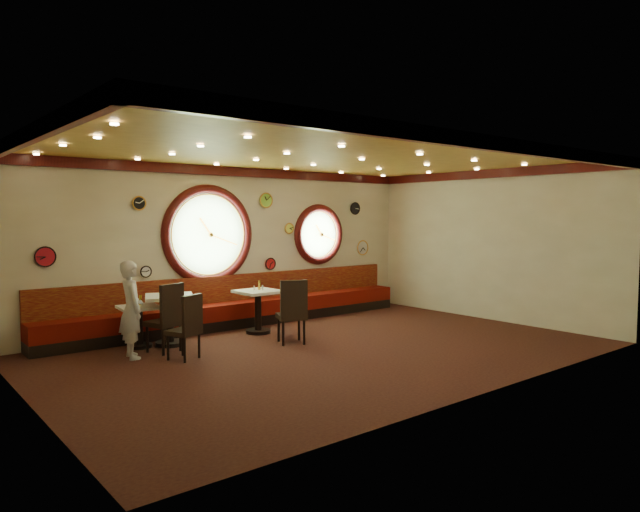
{
  "coord_description": "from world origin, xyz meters",
  "views": [
    {
      "loc": [
        -5.98,
        -7.13,
        2.21
      ],
      "look_at": [
        0.47,
        0.8,
        1.5
      ],
      "focal_mm": 32.0,
      "sensor_mm": 36.0,
      "label": 1
    }
  ],
  "objects_px": {
    "condiment_a_salt": "(134,303)",
    "condiment_b_bottle": "(170,289)",
    "table_c": "(258,306)",
    "condiment_c_bottle": "(259,285)",
    "condiment_b_pepper": "(170,292)",
    "condiment_c_salt": "(254,288)",
    "table_b": "(170,314)",
    "chair_a": "(168,313)",
    "condiment_b_salt": "(161,292)",
    "chair_c": "(293,307)",
    "condiment_a_bottle": "(140,300)",
    "condiment_c_pepper": "(263,288)",
    "table_a": "(139,321)",
    "waiter": "(131,309)",
    "condiment_a_pepper": "(138,304)",
    "chair_b": "(188,323)"
  },
  "relations": [
    {
      "from": "condiment_a_salt",
      "to": "condiment_b_bottle",
      "type": "bearing_deg",
      "value": -6.47
    },
    {
      "from": "table_c",
      "to": "condiment_b_bottle",
      "type": "xyz_separation_m",
      "value": [
        -1.65,
        0.23,
        0.43
      ]
    },
    {
      "from": "condiment_a_salt",
      "to": "condiment_c_bottle",
      "type": "relative_size",
      "value": 0.5
    },
    {
      "from": "condiment_b_pepper",
      "to": "condiment_c_salt",
      "type": "bearing_deg",
      "value": -0.36
    },
    {
      "from": "table_b",
      "to": "chair_a",
      "type": "bearing_deg",
      "value": -117.14
    },
    {
      "from": "condiment_b_salt",
      "to": "condiment_b_bottle",
      "type": "xyz_separation_m",
      "value": [
        0.21,
        0.08,
        0.03
      ]
    },
    {
      "from": "chair_a",
      "to": "condiment_b_pepper",
      "type": "distance_m",
      "value": 0.61
    },
    {
      "from": "chair_c",
      "to": "condiment_b_salt",
      "type": "xyz_separation_m",
      "value": [
        -1.8,
        1.34,
        0.27
      ]
    },
    {
      "from": "condiment_c_salt",
      "to": "condiment_b_pepper",
      "type": "bearing_deg",
      "value": 179.64
    },
    {
      "from": "chair_c",
      "to": "condiment_b_bottle",
      "type": "height_order",
      "value": "chair_c"
    },
    {
      "from": "condiment_a_bottle",
      "to": "condiment_b_bottle",
      "type": "xyz_separation_m",
      "value": [
        0.49,
        -0.13,
        0.16
      ]
    },
    {
      "from": "condiment_a_salt",
      "to": "condiment_a_bottle",
      "type": "bearing_deg",
      "value": 26.92
    },
    {
      "from": "condiment_c_bottle",
      "to": "condiment_c_pepper",
      "type": "bearing_deg",
      "value": -86.92
    },
    {
      "from": "condiment_b_salt",
      "to": "table_b",
      "type": "bearing_deg",
      "value": -28.05
    },
    {
      "from": "condiment_c_salt",
      "to": "chair_a",
      "type": "bearing_deg",
      "value": -166.52
    },
    {
      "from": "condiment_c_pepper",
      "to": "condiment_a_salt",
      "type": "bearing_deg",
      "value": 170.79
    },
    {
      "from": "table_a",
      "to": "condiment_a_bottle",
      "type": "relative_size",
      "value": 4.17
    },
    {
      "from": "table_c",
      "to": "waiter",
      "type": "height_order",
      "value": "waiter"
    },
    {
      "from": "table_a",
      "to": "chair_a",
      "type": "distance_m",
      "value": 0.71
    },
    {
      "from": "condiment_b_pepper",
      "to": "condiment_c_bottle",
      "type": "bearing_deg",
      "value": -1.64
    },
    {
      "from": "condiment_a_pepper",
      "to": "waiter",
      "type": "relative_size",
      "value": 0.06
    },
    {
      "from": "table_b",
      "to": "condiment_b_pepper",
      "type": "height_order",
      "value": "condiment_b_pepper"
    },
    {
      "from": "table_a",
      "to": "condiment_a_salt",
      "type": "relative_size",
      "value": 8.01
    },
    {
      "from": "chair_a",
      "to": "condiment_b_bottle",
      "type": "height_order",
      "value": "chair_a"
    },
    {
      "from": "table_c",
      "to": "condiment_a_pepper",
      "type": "xyz_separation_m",
      "value": [
        -2.23,
        0.24,
        0.24
      ]
    },
    {
      "from": "condiment_b_bottle",
      "to": "waiter",
      "type": "relative_size",
      "value": 0.11
    },
    {
      "from": "condiment_a_bottle",
      "to": "condiment_c_bottle",
      "type": "distance_m",
      "value": 2.22
    },
    {
      "from": "condiment_b_bottle",
      "to": "condiment_c_pepper",
      "type": "bearing_deg",
      "value": -10.19
    },
    {
      "from": "condiment_b_salt",
      "to": "condiment_a_bottle",
      "type": "xyz_separation_m",
      "value": [
        -0.28,
        0.22,
        -0.13
      ]
    },
    {
      "from": "chair_a",
      "to": "waiter",
      "type": "height_order",
      "value": "waiter"
    },
    {
      "from": "table_c",
      "to": "condiment_a_bottle",
      "type": "xyz_separation_m",
      "value": [
        -2.14,
        0.37,
        0.28
      ]
    },
    {
      "from": "condiment_c_salt",
      "to": "condiment_b_bottle",
      "type": "xyz_separation_m",
      "value": [
        -1.62,
        0.16,
        0.09
      ]
    },
    {
      "from": "condiment_a_salt",
      "to": "condiment_c_pepper",
      "type": "distance_m",
      "value": 2.36
    },
    {
      "from": "condiment_c_pepper",
      "to": "chair_a",
      "type": "bearing_deg",
      "value": -171.18
    },
    {
      "from": "condiment_b_bottle",
      "to": "waiter",
      "type": "bearing_deg",
      "value": -146.96
    },
    {
      "from": "chair_c",
      "to": "condiment_a_bottle",
      "type": "height_order",
      "value": "chair_c"
    },
    {
      "from": "table_a",
      "to": "condiment_c_pepper",
      "type": "bearing_deg",
      "value": -8.29
    },
    {
      "from": "table_a",
      "to": "chair_c",
      "type": "relative_size",
      "value": 1.01
    },
    {
      "from": "condiment_a_bottle",
      "to": "condiment_a_pepper",
      "type": "bearing_deg",
      "value": -125.88
    },
    {
      "from": "table_b",
      "to": "condiment_b_salt",
      "type": "distance_m",
      "value": 0.4
    },
    {
      "from": "table_a",
      "to": "condiment_c_bottle",
      "type": "bearing_deg",
      "value": -5.57
    },
    {
      "from": "table_a",
      "to": "condiment_b_bottle",
      "type": "bearing_deg",
      "value": -2.29
    },
    {
      "from": "condiment_b_salt",
      "to": "condiment_c_pepper",
      "type": "bearing_deg",
      "value": -6.67
    },
    {
      "from": "chair_b",
      "to": "condiment_a_pepper",
      "type": "distance_m",
      "value": 1.32
    },
    {
      "from": "condiment_b_salt",
      "to": "waiter",
      "type": "height_order",
      "value": "waiter"
    },
    {
      "from": "chair_b",
      "to": "condiment_b_salt",
      "type": "relative_size",
      "value": 6.24
    },
    {
      "from": "condiment_a_bottle",
      "to": "condiment_b_bottle",
      "type": "relative_size",
      "value": 1.02
    },
    {
      "from": "condiment_c_bottle",
      "to": "table_a",
      "type": "bearing_deg",
      "value": 174.43
    },
    {
      "from": "table_b",
      "to": "condiment_c_bottle",
      "type": "distance_m",
      "value": 1.83
    },
    {
      "from": "condiment_b_bottle",
      "to": "table_b",
      "type": "bearing_deg",
      "value": -120.52
    }
  ]
}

